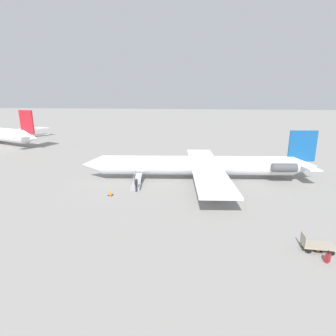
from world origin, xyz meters
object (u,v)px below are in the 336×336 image
at_px(airplane_main, 204,165).
at_px(luggage_cart, 316,245).
at_px(passenger, 136,184).
at_px(suitcase, 328,258).
at_px(boarding_stairs, 136,185).

bearing_deg(airplane_main, luggage_cart, 109.82).
xyz_separation_m(passenger, suitcase, (-17.13, 11.14, -0.67)).
distance_m(passenger, suitcase, 20.45).
bearing_deg(airplane_main, passenger, 31.40).
xyz_separation_m(boarding_stairs, passenger, (-0.44, 1.35, 0.63)).
height_order(airplane_main, boarding_stairs, airplane_main).
xyz_separation_m(boarding_stairs, luggage_cart, (-17.29, 11.10, 0.09)).
distance_m(airplane_main, luggage_cart, 18.88).
relative_size(airplane_main, suitcase, 36.66).
relative_size(boarding_stairs, passenger, 2.37).
relative_size(airplane_main, passenger, 18.54).
bearing_deg(boarding_stairs, airplane_main, -66.43).
bearing_deg(passenger, airplane_main, -58.60).
bearing_deg(suitcase, luggage_cart, -78.86).
distance_m(boarding_stairs, suitcase, 21.56).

